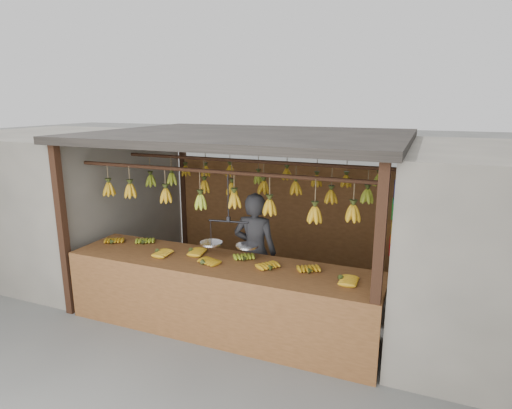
% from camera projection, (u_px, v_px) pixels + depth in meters
% --- Properties ---
extents(ground, '(80.00, 80.00, 0.00)m').
position_uv_depth(ground, '(249.00, 292.00, 6.49)').
color(ground, '#5B5B57').
extents(stall, '(4.30, 3.30, 2.40)m').
position_uv_depth(stall, '(257.00, 160.00, 6.31)').
color(stall, black).
rests_on(stall, ground).
extents(neighbor_left, '(3.00, 3.00, 2.30)m').
position_uv_depth(neighbor_left, '(61.00, 198.00, 7.54)').
color(neighbor_left, slate).
rests_on(neighbor_left, ground).
extents(counter, '(3.95, 0.90, 0.96)m').
position_uv_depth(counter, '(215.00, 279.00, 5.17)').
color(counter, brown).
rests_on(counter, ground).
extents(hanging_bananas, '(3.53, 2.24, 0.38)m').
position_uv_depth(hanging_bananas, '(248.00, 187.00, 6.10)').
color(hanging_bananas, '#B78313').
rests_on(hanging_bananas, ground).
extents(balance_scale, '(0.73, 0.34, 0.91)m').
position_uv_depth(balance_scale, '(229.00, 241.00, 5.25)').
color(balance_scale, black).
rests_on(balance_scale, ground).
extents(vendor, '(0.62, 0.43, 1.65)m').
position_uv_depth(vendor, '(255.00, 252.00, 5.81)').
color(vendor, '#262628').
rests_on(vendor, ground).
extents(bag_bundles, '(0.08, 0.26, 1.19)m').
position_uv_depth(bag_bundles, '(395.00, 219.00, 6.75)').
color(bag_bundles, '#1426BF').
rests_on(bag_bundles, ground).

